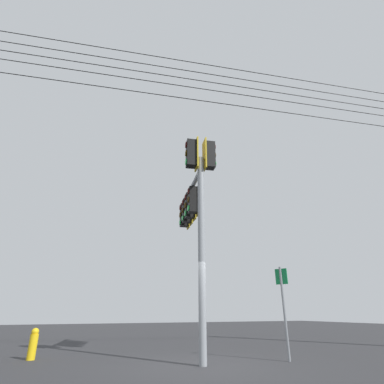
% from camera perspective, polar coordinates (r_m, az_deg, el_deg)
% --- Properties ---
extents(ground_plane, '(60.00, 60.00, 0.00)m').
position_cam_1_polar(ground_plane, '(8.49, 1.72, -30.09)').
color(ground_plane, '#2D2D30').
extents(signal_mast_assembly, '(3.91, 1.32, 6.36)m').
position_cam_1_polar(signal_mast_assembly, '(10.00, 0.40, -2.28)').
color(signal_mast_assembly, gray).
rests_on(signal_mast_assembly, ground).
extents(route_sign_primary, '(0.33, 0.19, 2.47)m').
position_cam_1_polar(route_sign_primary, '(9.47, 16.91, -18.96)').
color(route_sign_primary, slate).
rests_on(route_sign_primary, ground).
extents(fire_hydrant, '(0.31, 0.22, 0.81)m').
position_cam_1_polar(fire_hydrant, '(10.41, -27.86, -24.06)').
color(fire_hydrant, yellow).
rests_on(fire_hydrant, ground).
extents(overhead_wire_span, '(4.89, 23.68, 1.88)m').
position_cam_1_polar(overhead_wire_span, '(11.15, -4.45, 21.03)').
color(overhead_wire_span, black).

